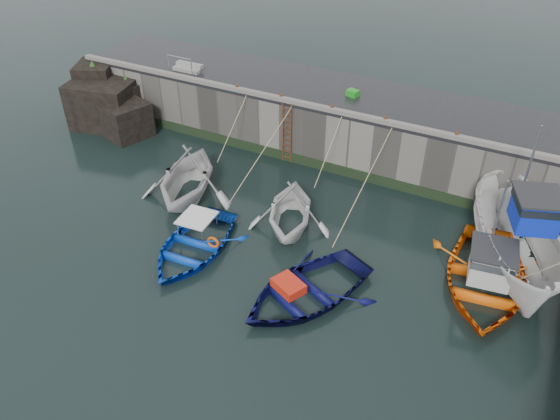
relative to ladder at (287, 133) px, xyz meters
The scene contains 24 objects.
ground 10.24m from the ladder, 78.60° to the right, with size 120.00×120.00×0.00m, color black.
quay_back 3.27m from the ladder, 52.28° to the left, with size 30.00×5.00×3.00m, color slate.
road_back 3.59m from the ladder, 52.28° to the left, with size 30.00×5.00×0.16m, color black.
kerb_back 2.62m from the ladder, ahead, with size 30.00×0.30×0.20m, color slate.
algae_back 2.41m from the ladder, ahead, with size 30.00×0.08×0.50m, color black.
rock_outcrop 10.95m from the ladder, behind, with size 5.85×4.24×3.41m.
ladder is the anchor object (origin of this frame).
boat_near_white 5.83m from the ladder, 117.81° to the right, with size 4.54×5.26×2.77m, color silver.
boat_near_white_rope 3.29m from the ladder, 155.59° to the right, with size 0.04×3.64×3.10m, color tan, non-canonical shape.
boat_near_blue 8.29m from the ladder, 91.08° to the right, with size 3.63×5.08×1.05m, color blue.
boat_near_blue_rope 3.20m from the ladder, 93.16° to the right, with size 0.04×6.29×3.10m, color tan, non-canonical shape.
boat_near_blacktrim 5.72m from the ladder, 61.67° to the right, with size 3.84×4.44×2.34m, color silver.
boat_near_blacktrim_rope 3.25m from the ladder, 23.33° to the right, with size 0.04×3.55×3.10m, color tan, non-canonical shape.
boat_near_navy 9.92m from the ladder, 59.07° to the right, with size 3.89×5.45×1.13m, color #0B0D45.
boat_near_navy_rope 6.03m from the ladder, 30.01° to the right, with size 0.04×6.53×3.10m, color tan, non-canonical shape.
boat_far_white 12.00m from the ladder, 16.29° to the right, with size 5.32×8.25×5.98m.
boat_far_orange 11.82m from the ladder, 23.96° to the right, with size 5.28×6.78×4.29m.
fish_crate 3.81m from the ladder, 44.04° to the left, with size 0.56×0.44×0.31m, color #1B961D.
railing 7.10m from the ladder, 168.83° to the left, with size 1.60×1.05×1.00m.
bollard_a 3.47m from the ladder, behind, with size 0.18×0.18×0.28m, color #3F1E0F.
bollard_b 1.81m from the ladder, 146.14° to the left, with size 0.18×0.18×0.28m, color #3F1E0F.
bollard_c 2.81m from the ladder, ahead, with size 0.18×0.18×0.28m, color #3F1E0F.
bollard_d 5.11m from the ladder, ahead, with size 0.18×0.18×0.28m, color #3F1E0F.
bollard_e 8.19m from the ladder, ahead, with size 0.18×0.18×0.28m, color #3F1E0F.
Camera 1 is at (8.89, -11.77, 14.41)m, focal length 35.00 mm.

